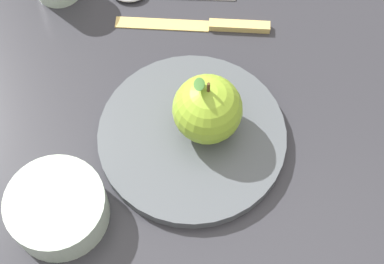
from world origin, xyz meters
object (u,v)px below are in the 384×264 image
apple (207,109)px  dinner_plate (192,136)px  side_bowl (57,207)px  knife (207,25)px

apple → dinner_plate: bearing=39.4°
side_bowl → dinner_plate: bearing=-137.0°
dinner_plate → knife: 0.17m
dinner_plate → knife: size_ratio=1.08×
dinner_plate → apple: apple is taller
apple → knife: size_ratio=0.46×
apple → side_bowl: size_ratio=0.87×
side_bowl → knife: size_ratio=0.53×
apple → side_bowl: (0.14, 0.13, -0.03)m
apple → side_bowl: bearing=42.6°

